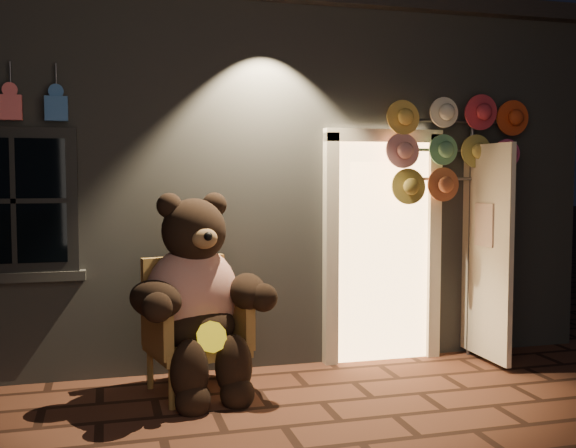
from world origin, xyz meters
name	(u,v)px	position (x,y,z in m)	size (l,w,h in m)	color
ground	(284,427)	(0.00, 0.00, 0.00)	(60.00, 60.00, 0.00)	brown
shop_building	(203,178)	(0.00, 3.99, 1.74)	(7.30, 5.95, 3.51)	slate
wicker_armchair	(193,325)	(-0.51, 0.99, 0.54)	(0.86, 0.81, 1.08)	olive
teddy_bear	(197,298)	(-0.49, 0.86, 0.78)	(1.18, 1.03, 1.67)	red
hat_rack	(453,147)	(1.98, 1.28, 2.03)	(1.40, 0.22, 2.47)	#59595E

